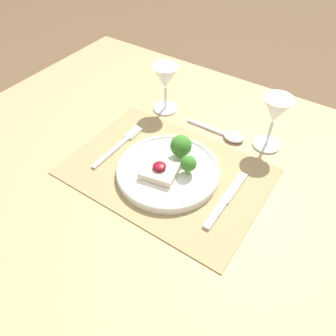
% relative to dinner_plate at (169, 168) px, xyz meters
% --- Properties ---
extents(ground_plane, '(8.00, 8.00, 0.00)m').
position_rel_dinner_plate_xyz_m(ground_plane, '(-0.01, 0.00, -0.76)').
color(ground_plane, brown).
extents(dining_table, '(1.32, 1.03, 0.74)m').
position_rel_dinner_plate_xyz_m(dining_table, '(-0.01, 0.00, -0.11)').
color(dining_table, tan).
rests_on(dining_table, ground_plane).
extents(placemat, '(0.49, 0.34, 0.00)m').
position_rel_dinner_plate_xyz_m(placemat, '(-0.01, 0.00, -0.02)').
color(placemat, '#9E895B').
rests_on(placemat, dining_table).
extents(dinner_plate, '(0.26, 0.26, 0.08)m').
position_rel_dinner_plate_xyz_m(dinner_plate, '(0.00, 0.00, 0.00)').
color(dinner_plate, white).
rests_on(dinner_plate, placemat).
extents(fork, '(0.02, 0.20, 0.01)m').
position_rel_dinner_plate_xyz_m(fork, '(-0.17, 0.02, -0.01)').
color(fork, silver).
rests_on(fork, placemat).
extents(knife, '(0.02, 0.20, 0.01)m').
position_rel_dinner_plate_xyz_m(knife, '(0.16, -0.01, -0.01)').
color(knife, silver).
rests_on(knife, placemat).
extents(spoon, '(0.18, 0.05, 0.02)m').
position_rel_dinner_plate_xyz_m(spoon, '(0.06, 0.21, -0.01)').
color(spoon, silver).
rests_on(spoon, dining_table).
extents(wine_glass_near, '(0.08, 0.08, 0.15)m').
position_rel_dinner_plate_xyz_m(wine_glass_near, '(0.16, 0.24, 0.09)').
color(wine_glass_near, white).
rests_on(wine_glass_near, dining_table).
extents(wine_glass_far, '(0.08, 0.08, 0.15)m').
position_rel_dinner_plate_xyz_m(wine_glass_far, '(-0.16, 0.23, 0.08)').
color(wine_glass_far, white).
rests_on(wine_glass_far, dining_table).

